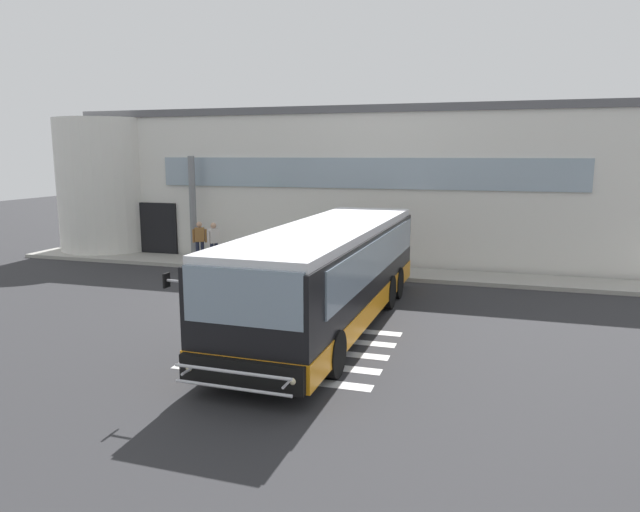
{
  "coord_description": "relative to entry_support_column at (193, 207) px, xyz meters",
  "views": [
    {
      "loc": [
        6.33,
        -16.54,
        4.56
      ],
      "look_at": [
        1.31,
        -0.07,
        1.5
      ],
      "focal_mm": 32.4,
      "sensor_mm": 36.0,
      "label": 1
    }
  ],
  "objects": [
    {
      "name": "ground_plane",
      "position": [
        6.03,
        -5.4,
        -2.32
      ],
      "size": [
        80.0,
        90.0,
        0.02
      ],
      "primitive_type": "cube",
      "color": "#2B2B2D",
      "rests_on": "ground"
    },
    {
      "name": "bay_paint_stripes",
      "position": [
        8.03,
        -9.6,
        -2.3
      ],
      "size": [
        4.4,
        3.96,
        0.01
      ],
      "color": "silver",
      "rests_on": "ground"
    },
    {
      "name": "terminal_building",
      "position": [
        5.34,
        6.25,
        0.9
      ],
      "size": [
        24.99,
        13.8,
        6.43
      ],
      "color": "silver",
      "rests_on": "ground"
    },
    {
      "name": "boarding_curb",
      "position": [
        6.03,
        -0.6,
        -2.23
      ],
      "size": [
        27.19,
        2.0,
        0.15
      ],
      "primitive_type": "cube",
      "color": "#9E9B93",
      "rests_on": "ground"
    },
    {
      "name": "entry_support_column",
      "position": [
        0.0,
        0.0,
        0.0
      ],
      "size": [
        0.28,
        0.28,
        4.32
      ],
      "primitive_type": "cylinder",
      "color": "slate",
      "rests_on": "boarding_curb"
    },
    {
      "name": "bus_main_foreground",
      "position": [
        8.22,
        -7.49,
        -0.97
      ],
      "size": [
        3.24,
        11.21,
        2.7
      ],
      "color": "black",
      "rests_on": "ground"
    },
    {
      "name": "passenger_near_column",
      "position": [
        0.8,
        -0.96,
        -1.23
      ],
      "size": [
        0.55,
        0.35,
        1.68
      ],
      "color": "#1E2338",
      "rests_on": "boarding_curb"
    },
    {
      "name": "passenger_by_doorway",
      "position": [
        1.52,
        -1.11,
        -1.23
      ],
      "size": [
        0.38,
        0.52,
        1.68
      ],
      "color": "#1E2338",
      "rests_on": "boarding_curb"
    },
    {
      "name": "safety_bollard_yellow",
      "position": [
        4.05,
        -1.8,
        -1.86
      ],
      "size": [
        0.18,
        0.18,
        0.9
      ],
      "primitive_type": "cylinder",
      "color": "yellow",
      "rests_on": "ground"
    }
  ]
}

